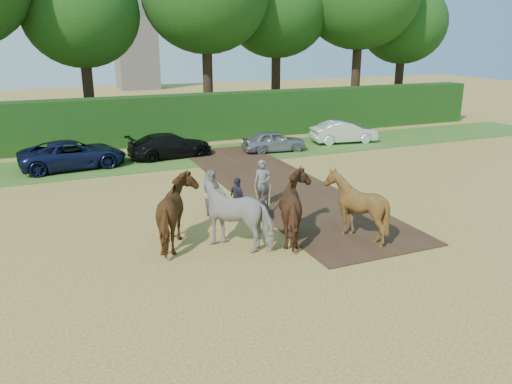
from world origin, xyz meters
The scene contains 8 objects.
ground centered at (0.00, 0.00, 0.00)m, with size 120.00×120.00×0.00m, color gold.
earth_strip centered at (1.50, 7.00, 0.03)m, with size 4.50×17.00×0.05m, color #472D1C.
grass_verge centered at (0.00, 14.00, 0.01)m, with size 50.00×5.00×0.03m, color #38601E.
hedgerow centered at (0.00, 18.50, 1.50)m, with size 46.00×1.60×3.00m, color #14380F.
spectator_near centered at (-2.42, 4.25, 0.91)m, with size 0.88×0.69×1.81m, color tan.
spectator_far centered at (-1.61, 3.71, 0.78)m, with size 0.91×0.38×1.55m, color #282A36.
plough_team centered at (-1.46, 1.18, 1.13)m, with size 7.89×5.83×2.27m.
parked_cars centered at (-2.70, 14.02, 0.69)m, with size 29.20×3.14×1.46m.
Camera 1 is at (-7.88, -12.84, 6.50)m, focal length 35.00 mm.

